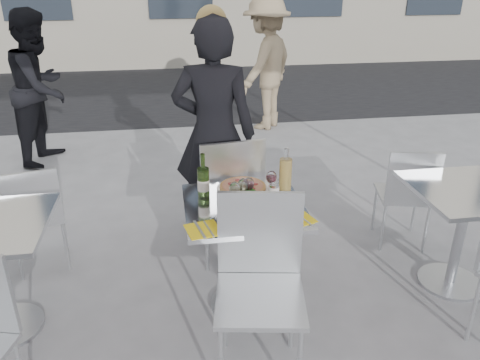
{
  "coord_description": "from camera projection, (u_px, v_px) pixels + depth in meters",
  "views": [
    {
      "loc": [
        -0.42,
        -2.5,
        2.05
      ],
      "look_at": [
        0.0,
        0.15,
        0.85
      ],
      "focal_mm": 35.0,
      "sensor_mm": 36.0,
      "label": 1
    }
  ],
  "objects": [
    {
      "name": "pizza_near",
      "position": [
        259.0,
        218.0,
        2.67
      ],
      "size": [
        0.34,
        0.34,
        0.02
      ],
      "color": "#DFA657",
      "rests_on": "main_table"
    },
    {
      "name": "chair_far",
      "position": [
        229.0,
        190.0,
        3.39
      ],
      "size": [
        0.51,
        0.53,
        1.01
      ],
      "rotation": [
        0.0,
        0.0,
        3.27
      ],
      "color": "silver",
      "rests_on": "ground"
    },
    {
      "name": "pedestrian_b",
      "position": [
        266.0,
        64.0,
        6.39
      ],
      "size": [
        1.23,
        1.31,
        1.78
      ],
      "primitive_type": "imported",
      "rotation": [
        0.0,
        0.0,
        4.03
      ],
      "color": "#9D8665",
      "rests_on": "ground"
    },
    {
      "name": "street_asphalt",
      "position": [
        189.0,
        88.0,
        9.01
      ],
      "size": [
        24.0,
        5.0,
        0.0
      ],
      "primitive_type": "cube",
      "color": "black",
      "rests_on": "ground"
    },
    {
      "name": "salad_plate",
      "position": [
        245.0,
        196.0,
        2.87
      ],
      "size": [
        0.22,
        0.22,
        0.09
      ],
      "color": "white",
      "rests_on": "main_table"
    },
    {
      "name": "napkin_left",
      "position": [
        203.0,
        229.0,
        2.57
      ],
      "size": [
        0.21,
        0.21,
        0.01
      ],
      "rotation": [
        0.0,
        0.0,
        0.22
      ],
      "color": "yellow",
      "rests_on": "main_table"
    },
    {
      "name": "side_table_right",
      "position": [
        464.0,
        217.0,
        3.14
      ],
      "size": [
        0.72,
        0.72,
        0.75
      ],
      "color": "#B7BABF",
      "rests_on": "ground"
    },
    {
      "name": "wineglass_white_b",
      "position": [
        243.0,
        186.0,
        2.83
      ],
      "size": [
        0.07,
        0.07,
        0.16
      ],
      "color": "white",
      "rests_on": "main_table"
    },
    {
      "name": "ground",
      "position": [
        243.0,
        304.0,
        3.15
      ],
      "size": [
        80.0,
        80.0,
        0.0
      ],
      "primitive_type": "plane",
      "color": "slate"
    },
    {
      "name": "woman_diner",
      "position": [
        214.0,
        134.0,
        3.63
      ],
      "size": [
        0.74,
        0.58,
        1.79
      ],
      "primitive_type": "imported",
      "rotation": [
        0.0,
        0.0,
        2.89
      ],
      "color": "black",
      "rests_on": "ground"
    },
    {
      "name": "napkin_right",
      "position": [
        296.0,
        218.0,
        2.68
      ],
      "size": [
        0.23,
        0.23,
        0.01
      ],
      "rotation": [
        0.0,
        0.0,
        0.31
      ],
      "color": "yellow",
      "rests_on": "main_table"
    },
    {
      "name": "wineglass_white_a",
      "position": [
        235.0,
        189.0,
        2.79
      ],
      "size": [
        0.07,
        0.07,
        0.16
      ],
      "color": "white",
      "rests_on": "main_table"
    },
    {
      "name": "chair_near",
      "position": [
        260.0,
        272.0,
        2.47
      ],
      "size": [
        0.53,
        0.54,
        1.0
      ],
      "rotation": [
        0.0,
        0.0,
        -0.17
      ],
      "color": "silver",
      "rests_on": "ground"
    },
    {
      "name": "sugar_shaker",
      "position": [
        274.0,
        192.0,
        2.88
      ],
      "size": [
        0.06,
        0.06,
        0.11
      ],
      "color": "white",
      "rests_on": "main_table"
    },
    {
      "name": "carafe",
      "position": [
        285.0,
        174.0,
        2.98
      ],
      "size": [
        0.08,
        0.08,
        0.29
      ],
      "color": "#E4C161",
      "rests_on": "main_table"
    },
    {
      "name": "side_chair_rfar",
      "position": [
        407.0,
        190.0,
        3.6
      ],
      "size": [
        0.47,
        0.47,
        0.85
      ],
      "rotation": [
        0.0,
        0.0,
        2.92
      ],
      "color": "silver",
      "rests_on": "ground"
    },
    {
      "name": "wine_bottle",
      "position": [
        203.0,
        181.0,
        2.88
      ],
      "size": [
        0.07,
        0.08,
        0.29
      ],
      "color": "#395921",
      "rests_on": "main_table"
    },
    {
      "name": "pizza_far",
      "position": [
        243.0,
        188.0,
        3.03
      ],
      "size": [
        0.34,
        0.34,
        0.03
      ],
      "color": "white",
      "rests_on": "main_table"
    },
    {
      "name": "side_chair_lfar",
      "position": [
        35.0,
        211.0,
        3.32
      ],
      "size": [
        0.46,
        0.47,
        0.83
      ],
      "rotation": [
        0.0,
        0.0,
        3.38
      ],
      "color": "silver",
      "rests_on": "ground"
    },
    {
      "name": "pedestrian_a",
      "position": [
        40.0,
        88.0,
        5.24
      ],
      "size": [
        0.83,
        0.96,
        1.71
      ],
      "primitive_type": "imported",
      "rotation": [
        0.0,
        0.0,
        1.33
      ],
      "color": "black",
      "rests_on": "ground"
    },
    {
      "name": "main_table",
      "position": [
        244.0,
        235.0,
        2.93
      ],
      "size": [
        0.72,
        0.72,
        0.75
      ],
      "color": "#B7BABF",
      "rests_on": "ground"
    },
    {
      "name": "wineglass_red_a",
      "position": [
        249.0,
        185.0,
        2.85
      ],
      "size": [
        0.07,
        0.07,
        0.16
      ],
      "color": "white",
      "rests_on": "main_table"
    },
    {
      "name": "wineglass_red_b",
      "position": [
        271.0,
        178.0,
        2.94
      ],
      "size": [
        0.07,
        0.07,
        0.16
      ],
      "color": "white",
      "rests_on": "main_table"
    }
  ]
}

